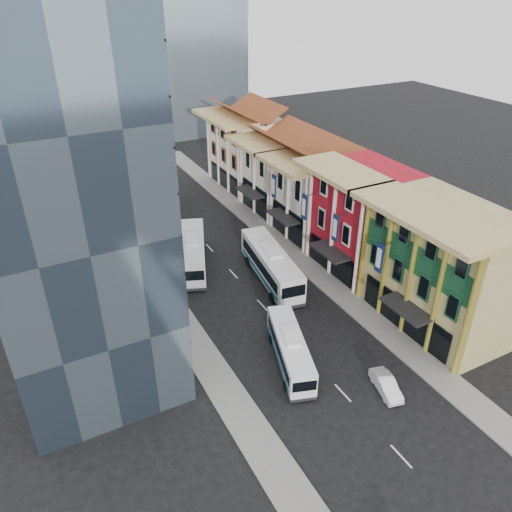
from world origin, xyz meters
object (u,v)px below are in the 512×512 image
bus_left_far (193,252)px  bus_right (271,264)px  sedan_right (386,385)px  office_tower (57,186)px  bus_left_near (290,349)px  shophouse_tan (444,268)px

bus_left_far → bus_right: size_ratio=0.93×
bus_left_far → sedan_right: 27.10m
office_tower → bus_left_near: bearing=-40.5°
bus_left_far → bus_right: bearing=-25.6°
office_tower → bus_right: (20.19, -0.13, -12.98)m
shophouse_tan → sedan_right: (-10.75, -5.44, -5.36)m
bus_left_near → bus_right: 13.73m
office_tower → bus_left_near: 23.88m
shophouse_tan → bus_left_far: size_ratio=1.20×
shophouse_tan → bus_right: 18.03m
bus_left_near → bus_left_far: bus_left_far is taller
bus_right → bus_left_near: bearing=-103.9°
bus_left_far → bus_left_near: bearing=-64.9°
bus_left_far → sedan_right: bearing=-54.7°
shophouse_tan → office_tower: (-31.00, 14.00, 9.00)m
bus_right → shophouse_tan: bearing=-43.8°
office_tower → bus_left_far: (13.67, 6.82, -13.12)m
bus_right → office_tower: bearing=-172.1°
shophouse_tan → office_tower: 35.19m
bus_right → bus_left_far: bearing=141.4°
office_tower → sedan_right: size_ratio=7.69×
shophouse_tan → bus_right: shophouse_tan is taller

